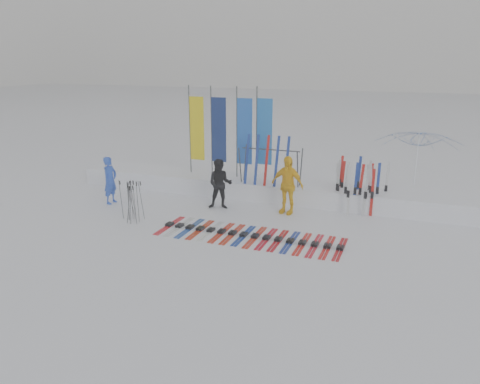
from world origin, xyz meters
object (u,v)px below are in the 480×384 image
at_px(person_blue, 110,180).
at_px(person_yellow, 287,185).
at_px(tent_canopy, 415,167).
at_px(ski_rack, 271,161).
at_px(person_black, 220,184).
at_px(ski_row, 249,236).

height_order(person_blue, person_yellow, person_yellow).
height_order(tent_canopy, ski_rack, tent_canopy).
distance_m(person_black, person_yellow, 2.17).
bearing_deg(person_blue, ski_rack, -64.69).
height_order(person_yellow, tent_canopy, tent_canopy).
xyz_separation_m(person_black, ski_row, (1.73, -2.04, -0.78)).
relative_size(person_yellow, tent_canopy, 0.66).
bearing_deg(person_blue, ski_row, -101.56).
bearing_deg(ski_row, person_blue, 166.78).
height_order(person_yellow, ski_rack, same).
bearing_deg(ski_rack, tent_canopy, 17.66).
xyz_separation_m(person_blue, ski_row, (5.39, -1.27, -0.76)).
distance_m(ski_row, ski_rack, 3.71).
distance_m(person_yellow, ski_row, 2.55).
bearing_deg(person_black, tent_canopy, 8.65).
height_order(person_black, person_yellow, person_yellow).
distance_m(person_blue, ski_row, 5.59).
relative_size(tent_canopy, ski_row, 0.55).
bearing_deg(person_black, person_yellow, -9.04).
height_order(person_yellow, ski_row, person_yellow).
bearing_deg(person_black, ski_row, -67.09).
distance_m(person_yellow, ski_rack, 1.46).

